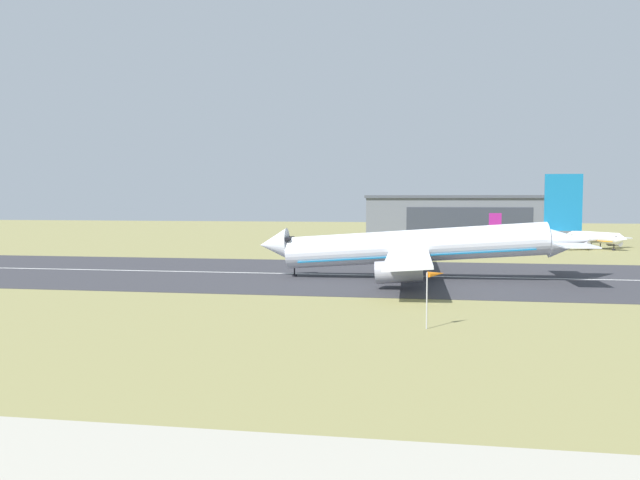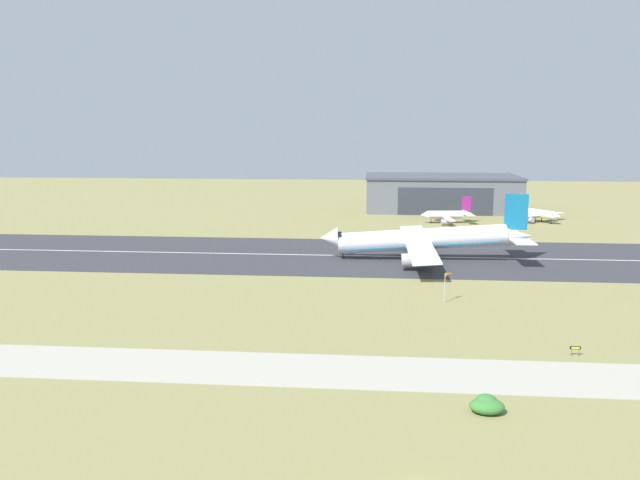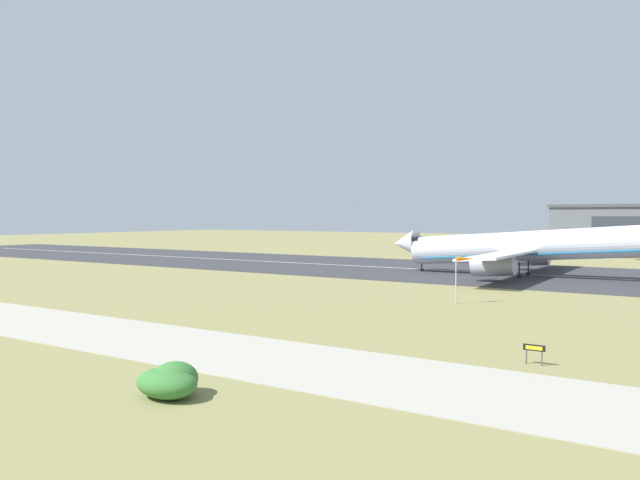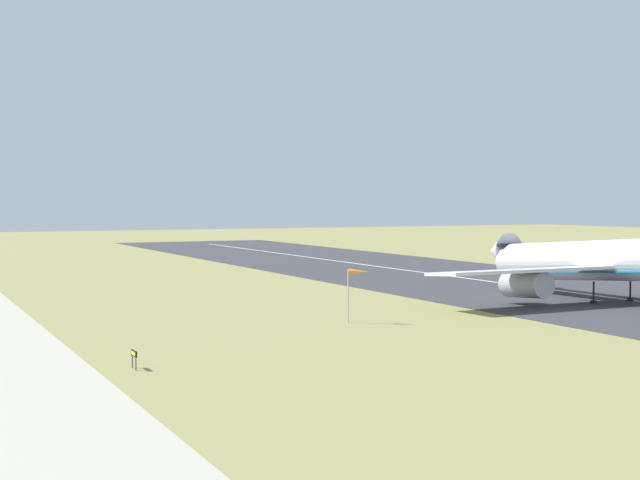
# 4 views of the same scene
# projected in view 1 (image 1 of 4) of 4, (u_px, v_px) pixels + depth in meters

# --- Properties ---
(ground_plane) EXTENTS (615.26, 615.26, 0.00)m
(ground_plane) POSITION_uv_depth(u_px,v_px,m) (326.00, 352.00, 54.84)
(ground_plane) COLOR olive
(runway_strip) EXTENTS (375.26, 49.73, 0.06)m
(runway_strip) POSITION_uv_depth(u_px,v_px,m) (373.00, 275.00, 109.67)
(runway_strip) COLOR #333338
(runway_strip) RESTS_ON ground_plane
(runway_centreline) EXTENTS (337.74, 0.70, 0.01)m
(runway_centreline) POSITION_uv_depth(u_px,v_px,m) (373.00, 275.00, 109.67)
(runway_centreline) COLOR silver
(runway_centreline) RESTS_ON runway_strip
(hangar_building) EXTENTS (62.77, 34.04, 14.59)m
(hangar_building) POSITION_uv_depth(u_px,v_px,m) (465.00, 218.00, 203.00)
(hangar_building) COLOR slate
(hangar_building) RESTS_ON ground_plane
(airplane_landing) EXTENTS (54.84, 54.02, 17.49)m
(airplane_landing) POSITION_uv_depth(u_px,v_px,m) (416.00, 247.00, 104.36)
(airplane_landing) COLOR silver
(airplane_landing) RESTS_ON ground_plane
(airplane_parked_west) EXTENTS (21.52, 19.89, 9.65)m
(airplane_parked_west) POSITION_uv_depth(u_px,v_px,m) (596.00, 238.00, 167.74)
(airplane_parked_west) COLOR white
(airplane_parked_west) RESTS_ON ground_plane
(airplane_parked_centre) EXTENTS (19.18, 24.22, 9.66)m
(airplane_parked_centre) POSITION_uv_depth(u_px,v_px,m) (468.00, 238.00, 167.27)
(airplane_parked_centre) COLOR white
(airplane_parked_centre) RESTS_ON ground_plane
(windsock_pole) EXTENTS (2.12, 2.04, 5.97)m
(windsock_pole) POSITION_uv_depth(u_px,v_px,m) (435.00, 277.00, 64.96)
(windsock_pole) COLOR #B7B7BC
(windsock_pole) RESTS_ON ground_plane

